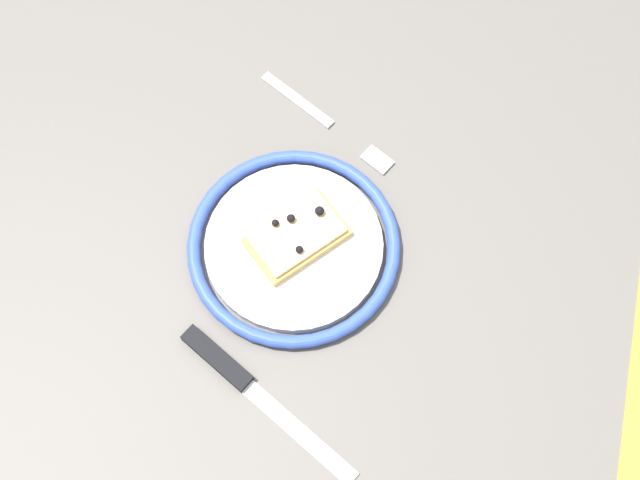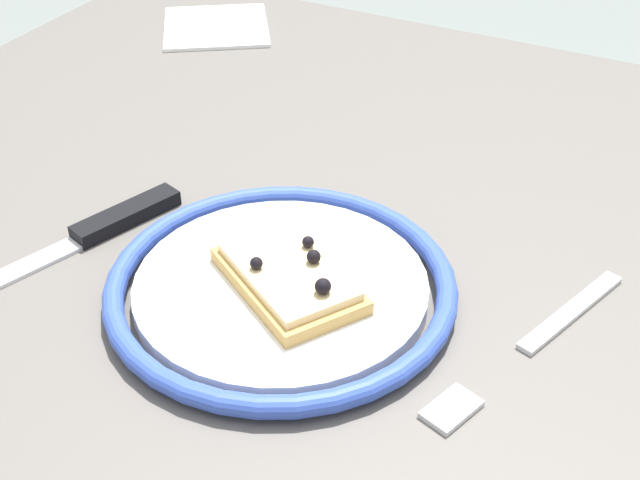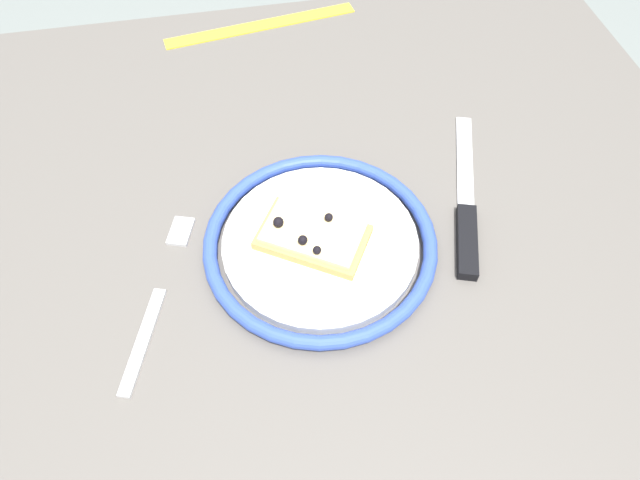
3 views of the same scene
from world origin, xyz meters
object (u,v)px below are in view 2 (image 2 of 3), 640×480
at_px(dining_table, 356,382).
at_px(napkin, 216,27).
at_px(plate, 281,287).
at_px(pizza_slice_near, 289,277).
at_px(fork, 530,345).
at_px(knife, 92,232).

height_order(dining_table, napkin, napkin).
height_order(plate, napkin, plate).
height_order(pizza_slice_near, fork, pizza_slice_near).
distance_m(pizza_slice_near, napkin, 0.49).
distance_m(dining_table, plate, 0.11).
xyz_separation_m(plate, napkin, (0.30, -0.38, -0.01)).
height_order(plate, pizza_slice_near, pizza_slice_near).
bearing_deg(pizza_slice_near, knife, 0.76).
distance_m(plate, pizza_slice_near, 0.01).
xyz_separation_m(knife, napkin, (0.14, -0.39, -0.00)).
height_order(dining_table, pizza_slice_near, pizza_slice_near).
relative_size(plate, pizza_slice_near, 1.91).
bearing_deg(pizza_slice_near, plate, -11.55).
xyz_separation_m(pizza_slice_near, fork, (-0.16, -0.03, -0.02)).
relative_size(dining_table, knife, 4.52).
relative_size(knife, napkin, 1.92).
xyz_separation_m(knife, fork, (-0.33, -0.03, -0.00)).
height_order(pizza_slice_near, knife, pizza_slice_near).
relative_size(dining_table, napkin, 8.70).
xyz_separation_m(dining_table, pizza_slice_near, (0.04, 0.03, 0.10)).
bearing_deg(knife, pizza_slice_near, -179.24).
xyz_separation_m(plate, pizza_slice_near, (-0.01, 0.00, 0.01)).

